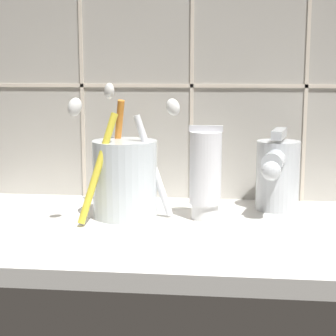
# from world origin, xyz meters

# --- Properties ---
(sink_counter) EXTENTS (0.65, 0.32, 0.02)m
(sink_counter) POSITION_xyz_m (0.00, 0.00, 0.01)
(sink_counter) COLOR silver
(sink_counter) RESTS_ON ground
(tile_wall_backsplash) EXTENTS (0.75, 0.02, 0.49)m
(tile_wall_backsplash) POSITION_xyz_m (0.00, 0.16, 0.25)
(tile_wall_backsplash) COLOR #B7B2A8
(tile_wall_backsplash) RESTS_ON ground
(toothbrush_cup) EXTENTS (0.13, 0.13, 0.17)m
(toothbrush_cup) POSITION_xyz_m (-0.06, 0.04, 0.07)
(toothbrush_cup) COLOR silver
(toothbrush_cup) RESTS_ON sink_counter
(toothpaste_tube) EXTENTS (0.04, 0.04, 0.12)m
(toothpaste_tube) POSITION_xyz_m (0.04, 0.04, 0.08)
(toothpaste_tube) COLOR white
(toothpaste_tube) RESTS_ON sink_counter
(sink_faucet) EXTENTS (0.06, 0.11, 0.11)m
(sink_faucet) POSITION_xyz_m (0.14, 0.10, 0.07)
(sink_faucet) COLOR silver
(sink_faucet) RESTS_ON sink_counter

